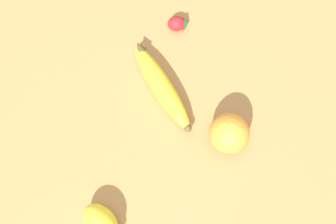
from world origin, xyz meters
name	(u,v)px	position (x,y,z in m)	size (l,w,h in m)	color
ground_plane	(146,120)	(0.00, 0.00, 0.00)	(3.00, 3.00, 0.00)	#A87A47
banana	(161,86)	(-0.04, -0.07, 0.02)	(0.13, 0.22, 0.04)	yellow
orange	(229,133)	(-0.17, 0.06, 0.04)	(0.08, 0.08, 0.08)	orange
strawberry	(178,24)	(-0.09, -0.22, 0.02)	(0.05, 0.04, 0.03)	red
lemon	(101,222)	(0.10, 0.20, 0.03)	(0.09, 0.10, 0.06)	yellow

